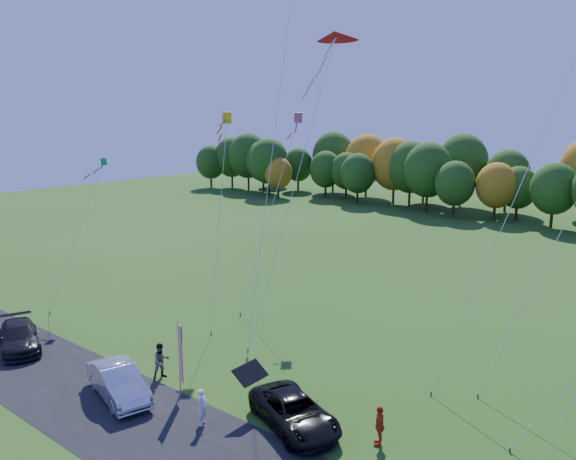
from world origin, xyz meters
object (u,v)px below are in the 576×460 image
Objects in this scene: silver_sedan at (119,382)px; feather_flag at (180,352)px; person_east at (380,425)px; black_suv at (294,412)px.

silver_sedan is 3.31m from feather_flag.
silver_sedan is at bearing -98.55° from person_east.
person_east is 0.45× the size of feather_flag.
black_suv is 1.35× the size of feather_flag.
silver_sedan is at bearing -141.05° from feather_flag.
black_suv is 8.64m from silver_sedan.
silver_sedan is 12.30m from person_east.
person_east reaches higher than silver_sedan.
feather_flag is at bearing -35.10° from silver_sedan.
black_suv is 1.06× the size of silver_sedan.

